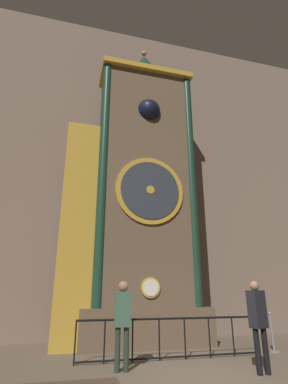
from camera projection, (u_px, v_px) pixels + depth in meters
name	position (u px, v px, depth m)	size (l,w,h in m)	color
ground_plane	(211.00, 380.00, 5.39)	(28.00, 28.00, 0.00)	brown
cathedral_back_wall	(139.00, 165.00, 12.24)	(24.00, 0.32, 12.94)	#7A6656
clock_tower	(135.00, 195.00, 10.12)	(4.65, 1.84, 10.82)	brown
railing_fence	(172.00, 336.00, 7.14)	(4.57, 0.05, 0.92)	black
visitor_near	(123.00, 315.00, 6.23)	(0.37, 0.27, 1.73)	#213427
visitor_far	(258.00, 317.00, 6.03)	(0.39, 0.32, 1.72)	black
stanchion_post	(273.00, 339.00, 7.97)	(0.28, 0.28, 0.99)	gray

